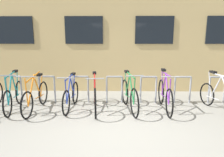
{
  "coord_description": "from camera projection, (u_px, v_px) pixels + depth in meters",
  "views": [
    {
      "loc": [
        -0.11,
        -3.83,
        1.9
      ],
      "look_at": [
        -0.21,
        1.6,
        0.79
      ],
      "focal_mm": 32.1,
      "sensor_mm": 36.0,
      "label": 1
    }
  ],
  "objects": [
    {
      "name": "bicycle_teal",
      "position": [
        14.0,
        95.0,
        5.38
      ],
      "size": [
        0.52,
        1.73,
        1.05
      ],
      "color": "black",
      "rests_on": "ground"
    },
    {
      "name": "storefront_building",
      "position": [
        118.0,
        13.0,
        9.55
      ],
      "size": [
        28.0,
        5.97,
        6.15
      ],
      "color": "tan",
      "rests_on": "ground"
    },
    {
      "name": "bicycle_red",
      "position": [
        95.0,
        95.0,
        5.33
      ],
      "size": [
        0.44,
        1.84,
        0.99
      ],
      "color": "black",
      "rests_on": "ground"
    },
    {
      "name": "bicycle_blue",
      "position": [
        71.0,
        95.0,
        5.44
      ],
      "size": [
        0.44,
        1.62,
        0.96
      ],
      "color": "black",
      "rests_on": "ground"
    },
    {
      "name": "bicycle_purple",
      "position": [
        165.0,
        95.0,
        5.36
      ],
      "size": [
        0.44,
        1.78,
        1.07
      ],
      "color": "black",
      "rests_on": "ground"
    },
    {
      "name": "bike_rack",
      "position": [
        114.0,
        87.0,
        5.89
      ],
      "size": [
        6.5,
        0.05,
        0.81
      ],
      "color": "gray",
      "rests_on": "ground"
    },
    {
      "name": "bicycle_silver",
      "position": [
        219.0,
        98.0,
        5.2
      ],
      "size": [
        0.46,
        1.72,
        1.04
      ],
      "color": "black",
      "rests_on": "ground"
    },
    {
      "name": "ground_plane",
      "position": [
        121.0,
        132.0,
        4.13
      ],
      "size": [
        42.0,
        42.0,
        0.0
      ],
      "primitive_type": "plane",
      "color": "gray"
    },
    {
      "name": "bicycle_green",
      "position": [
        129.0,
        95.0,
        5.32
      ],
      "size": [
        0.48,
        1.74,
        1.04
      ],
      "color": "black",
      "rests_on": "ground"
    },
    {
      "name": "bicycle_orange",
      "position": [
        36.0,
        96.0,
        5.31
      ],
      "size": [
        0.44,
        1.76,
        1.04
      ],
      "color": "black",
      "rests_on": "ground"
    }
  ]
}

